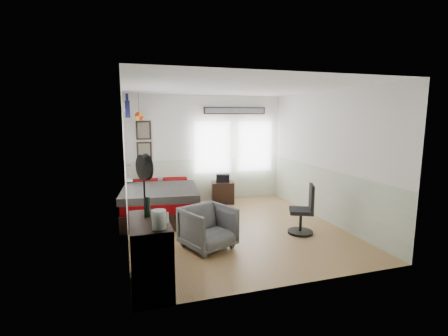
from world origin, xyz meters
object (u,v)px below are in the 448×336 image
(armchair, at_px, (208,228))
(nightstand, at_px, (223,192))
(dresser, at_px, (150,254))
(bed, at_px, (160,202))
(task_chair, at_px, (304,214))

(armchair, bearing_deg, nightstand, 45.07)
(nightstand, bearing_deg, dresser, -107.65)
(bed, distance_m, task_chair, 3.07)
(bed, relative_size, nightstand, 4.21)
(dresser, relative_size, task_chair, 1.06)
(dresser, relative_size, armchair, 1.29)
(armchair, height_order, task_chair, task_chair)
(dresser, xyz_separation_m, nightstand, (2.07, 3.70, -0.18))
(armchair, distance_m, nightstand, 2.87)
(bed, distance_m, armchair, 2.06)
(dresser, height_order, armchair, dresser)
(dresser, height_order, task_chair, task_chair)
(armchair, bearing_deg, task_chair, -19.18)
(task_chair, bearing_deg, bed, 167.75)
(dresser, relative_size, nightstand, 1.85)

